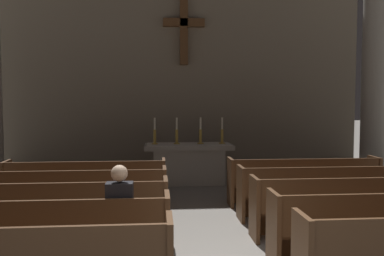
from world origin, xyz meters
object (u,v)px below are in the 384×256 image
object	(u,v)px
pew_left_row_2	(42,236)
pew_right_row_3	(351,206)
pew_right_row_4	(324,192)
altar	(189,163)
lone_worshipper	(120,215)
candlestick_inner_right	(201,135)
pew_left_row_5	(86,184)
candlestick_inner_left	(177,136)
pew_left_row_3	(62,213)
candlestick_outer_right	(222,135)
column_right_second	(375,57)
pew_right_row_5	(304,181)
candlestick_outer_left	(155,136)
pew_left_row_4	(76,197)

from	to	relation	value
pew_left_row_2	pew_right_row_3	bearing A→B (deg)	13.12
pew_left_row_2	pew_right_row_4	bearing A→B (deg)	24.99
altar	lone_worshipper	size ratio (longest dim) A/B	1.67
pew_left_row_2	candlestick_inner_right	xyz separation A→B (m)	(2.45, 5.28, 0.74)
pew_left_row_5	altar	xyz separation A→B (m)	(2.15, 2.27, 0.06)
candlestick_inner_left	pew_left_row_3	bearing A→B (deg)	-113.44
pew_right_row_4	candlestick_outer_right	xyz separation A→B (m)	(-1.30, 3.27, 0.74)
column_right_second	pew_right_row_5	bearing A→B (deg)	-139.53
pew_left_row_2	pew_right_row_3	size ratio (longest dim) A/B	1.00
pew_left_row_2	candlestick_outer_left	xyz separation A→B (m)	(1.30, 5.28, 0.74)
candlestick_inner_right	lone_worshipper	size ratio (longest dim) A/B	0.50
pew_left_row_5	pew_right_row_3	xyz separation A→B (m)	(4.31, -2.01, 0.00)
column_right_second	candlestick_outer_left	world-z (taller)	column_right_second
candlestick_inner_left	candlestick_outer_right	xyz separation A→B (m)	(1.15, 0.00, 0.00)
pew_right_row_3	candlestick_outer_right	world-z (taller)	candlestick_outer_right
altar	candlestick_outer_left	world-z (taller)	candlestick_outer_left
column_right_second	altar	distance (m)	5.53
pew_right_row_5	candlestick_outer_right	world-z (taller)	candlestick_outer_right
candlestick_inner_right	altar	bearing A→B (deg)	180.00
altar	lone_worshipper	world-z (taller)	lone_worshipper
column_right_second	lone_worshipper	xyz separation A→B (m)	(-6.06, -5.26, -2.54)
pew_right_row_4	altar	world-z (taller)	altar
candlestick_inner_right	candlestick_inner_left	bearing A→B (deg)	180.00
pew_right_row_4	pew_left_row_5	bearing A→B (deg)	166.88
pew_left_row_2	altar	distance (m)	5.71
pew_left_row_4	altar	xyz separation A→B (m)	(2.15, 3.27, 0.06)
candlestick_outer_left	lone_worshipper	world-z (taller)	candlestick_outer_left
pew_left_row_4	candlestick_outer_left	distance (m)	3.60
altar	candlestick_outer_left	size ratio (longest dim) A/B	3.32
candlestick_inner_left	candlestick_inner_right	size ratio (longest dim) A/B	1.00
lone_worshipper	candlestick_outer_left	bearing A→B (deg)	85.86
pew_right_row_5	pew_left_row_2	bearing A→B (deg)	-145.04
pew_left_row_5	pew_right_row_4	world-z (taller)	same
pew_right_row_5	pew_left_row_5	bearing A→B (deg)	180.00
candlestick_inner_left	pew_right_row_4	bearing A→B (deg)	-53.13
pew_left_row_3	pew_right_row_3	size ratio (longest dim) A/B	1.00
pew_left_row_4	lone_worshipper	size ratio (longest dim) A/B	2.31
pew_right_row_3	candlestick_inner_left	xyz separation A→B (m)	(-2.45, 4.28, 0.74)
pew_left_row_4	candlestick_outer_right	world-z (taller)	candlestick_outer_right
candlestick_outer_right	pew_right_row_3	bearing A→B (deg)	-73.04
pew_left_row_2	candlestick_outer_left	size ratio (longest dim) A/B	4.59
pew_left_row_2	candlestick_inner_left	xyz separation A→B (m)	(1.85, 5.28, 0.74)
pew_right_row_3	pew_left_row_5	bearing A→B (deg)	155.01
altar	candlestick_outer_left	distance (m)	1.09
candlestick_inner_left	pew_right_row_5	bearing A→B (deg)	-42.75
pew_left_row_3	pew_left_row_2	bearing A→B (deg)	-90.00
pew_right_row_3	candlestick_outer_left	size ratio (longest dim) A/B	4.59
pew_left_row_2	candlestick_outer_right	world-z (taller)	candlestick_outer_right
pew_left_row_4	pew_right_row_4	distance (m)	4.31
pew_left_row_4	candlestick_outer_left	world-z (taller)	candlestick_outer_left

